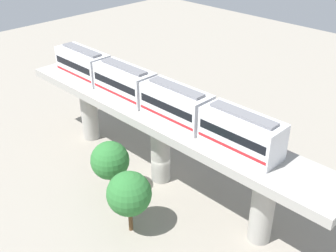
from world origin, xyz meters
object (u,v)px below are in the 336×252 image
at_px(parked_car_silver, 244,159).
at_px(tree_mid_lot, 161,92).
at_px(parked_car_red, 210,120).
at_px(tree_far_corner, 110,161).
at_px(tree_near_viaduct, 129,194).
at_px(train, 149,93).

bearing_deg(parked_car_silver, tree_mid_lot, -107.78).
bearing_deg(parked_car_red, tree_mid_lot, -56.18).
bearing_deg(tree_far_corner, tree_mid_lot, -152.17).
height_order(parked_car_silver, tree_far_corner, tree_far_corner).
bearing_deg(parked_car_silver, parked_car_red, -131.29).
bearing_deg(tree_mid_lot, parked_car_red, 122.11).
relative_size(tree_near_viaduct, tree_mid_lot, 1.04).
bearing_deg(tree_mid_lot, tree_near_viaduct, 38.05).
bearing_deg(tree_near_viaduct, train, -144.67).
xyz_separation_m(train, parked_car_silver, (-7.85, 5.95, -8.29)).
distance_m(tree_near_viaduct, tree_far_corner, 5.41).
distance_m(tree_near_viaduct, tree_mid_lot, 19.81).
bearing_deg(parked_car_silver, tree_near_viaduct, -18.18).
height_order(tree_mid_lot, tree_far_corner, tree_far_corner).
height_order(train, tree_near_viaduct, train).
bearing_deg(tree_near_viaduct, parked_car_red, -159.72).
distance_m(parked_car_silver, parked_car_red, 9.10).
xyz_separation_m(parked_car_red, tree_mid_lot, (3.28, -5.23, 3.10)).
xyz_separation_m(parked_car_silver, tree_mid_lot, (-0.90, -13.31, 3.10)).
bearing_deg(tree_far_corner, train, 177.94).
distance_m(train, tree_far_corner, 7.19).
xyz_separation_m(parked_car_silver, tree_near_viaduct, (14.69, -1.10, 3.10)).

